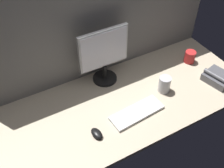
# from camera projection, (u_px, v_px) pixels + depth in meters

# --- Properties ---
(ground_plane) EXTENTS (1.80, 0.80, 0.03)m
(ground_plane) POSITION_uv_depth(u_px,v_px,m) (126.00, 99.00, 1.94)
(ground_plane) COLOR tan
(cubicle_wall_back) EXTENTS (1.80, 0.05, 0.74)m
(cubicle_wall_back) POSITION_uv_depth(u_px,v_px,m) (100.00, 27.00, 1.91)
(cubicle_wall_back) COLOR gray
(cubicle_wall_back) RESTS_ON ground_plane
(monitor) EXTENTS (0.37, 0.18, 0.42)m
(monitor) POSITION_uv_depth(u_px,v_px,m) (104.00, 54.00, 1.92)
(monitor) COLOR black
(monitor) RESTS_ON ground_plane
(keyboard) EXTENTS (0.38, 0.16, 0.02)m
(keyboard) POSITION_uv_depth(u_px,v_px,m) (137.00, 113.00, 1.82)
(keyboard) COLOR silver
(keyboard) RESTS_ON ground_plane
(mouse) EXTENTS (0.07, 0.10, 0.03)m
(mouse) POSITION_uv_depth(u_px,v_px,m) (97.00, 134.00, 1.69)
(mouse) COLOR black
(mouse) RESTS_ON ground_plane
(mug_red_plastic) EXTENTS (0.08, 0.08, 0.10)m
(mug_red_plastic) POSITION_uv_depth(u_px,v_px,m) (190.00, 57.00, 2.19)
(mug_red_plastic) COLOR red
(mug_red_plastic) RESTS_ON ground_plane
(mug_steel) EXTENTS (0.09, 0.09, 0.12)m
(mug_steel) POSITION_uv_depth(u_px,v_px,m) (164.00, 84.00, 1.94)
(mug_steel) COLOR #B2B2B7
(mug_steel) RESTS_ON ground_plane
(desk_phone) EXTENTS (0.21, 0.22, 0.09)m
(desk_phone) POSITION_uv_depth(u_px,v_px,m) (218.00, 78.00, 2.04)
(desk_phone) COLOR #4C4C51
(desk_phone) RESTS_ON ground_plane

